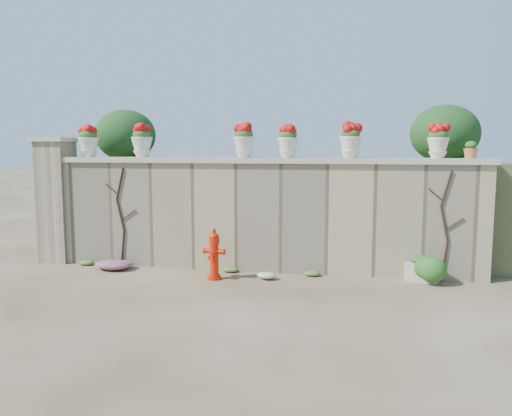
% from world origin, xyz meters
% --- Properties ---
extents(ground, '(80.00, 80.00, 0.00)m').
position_xyz_m(ground, '(0.00, 0.00, 0.00)').
color(ground, '#4C3B26').
rests_on(ground, ground).
extents(stone_wall, '(8.00, 0.40, 2.00)m').
position_xyz_m(stone_wall, '(0.00, 1.80, 1.00)').
color(stone_wall, tan).
rests_on(stone_wall, ground).
extents(wall_cap, '(8.10, 0.52, 0.10)m').
position_xyz_m(wall_cap, '(0.00, 1.80, 2.05)').
color(wall_cap, beige).
rests_on(wall_cap, stone_wall).
extents(gate_pillar, '(0.72, 0.72, 2.48)m').
position_xyz_m(gate_pillar, '(-4.15, 1.80, 1.26)').
color(gate_pillar, tan).
rests_on(gate_pillar, ground).
extents(raised_fill, '(9.00, 6.00, 2.00)m').
position_xyz_m(raised_fill, '(0.00, 5.00, 1.00)').
color(raised_fill, '#384C23').
rests_on(raised_fill, ground).
extents(back_shrub_left, '(1.30, 1.30, 1.10)m').
position_xyz_m(back_shrub_left, '(-3.20, 3.00, 2.55)').
color(back_shrub_left, '#143814').
rests_on(back_shrub_left, raised_fill).
extents(back_shrub_right, '(1.30, 1.30, 1.10)m').
position_xyz_m(back_shrub_right, '(3.40, 3.00, 2.55)').
color(back_shrub_right, '#143814').
rests_on(back_shrub_right, raised_fill).
extents(vine_left, '(0.60, 0.04, 1.91)m').
position_xyz_m(vine_left, '(-2.67, 1.58, 0.99)').
color(vine_left, black).
rests_on(vine_left, ground).
extents(vine_right, '(0.60, 0.04, 1.91)m').
position_xyz_m(vine_right, '(3.23, 1.58, 0.99)').
color(vine_right, black).
rests_on(vine_right, ground).
extents(fire_hydrant, '(0.39, 0.27, 0.89)m').
position_xyz_m(fire_hydrant, '(-0.66, 0.98, 0.45)').
color(fire_hydrant, red).
rests_on(fire_hydrant, ground).
extents(planter_box, '(0.61, 0.47, 0.45)m').
position_xyz_m(planter_box, '(2.89, 1.55, 0.21)').
color(planter_box, beige).
rests_on(planter_box, ground).
extents(green_shrub, '(0.60, 0.54, 0.57)m').
position_xyz_m(green_shrub, '(2.98, 1.38, 0.28)').
color(green_shrub, '#1E5119').
rests_on(green_shrub, ground).
extents(magenta_clump, '(0.84, 0.56, 0.22)m').
position_xyz_m(magenta_clump, '(-2.71, 1.31, 0.11)').
color(magenta_clump, '#B0238C').
rests_on(magenta_clump, ground).
extents(white_flowers, '(0.46, 0.37, 0.17)m').
position_xyz_m(white_flowers, '(0.20, 1.14, 0.08)').
color(white_flowers, white).
rests_on(white_flowers, ground).
extents(urn_pot_0, '(0.39, 0.39, 0.61)m').
position_xyz_m(urn_pot_0, '(-3.42, 1.80, 2.40)').
color(urn_pot_0, beige).
rests_on(urn_pot_0, wall_cap).
extents(urn_pot_1, '(0.39, 0.39, 0.62)m').
position_xyz_m(urn_pot_1, '(-2.30, 1.80, 2.41)').
color(urn_pot_1, beige).
rests_on(urn_pot_1, wall_cap).
extents(urn_pot_2, '(0.39, 0.39, 0.61)m').
position_xyz_m(urn_pot_2, '(-0.30, 1.80, 2.40)').
color(urn_pot_2, beige).
rests_on(urn_pot_2, wall_cap).
extents(urn_pot_3, '(0.37, 0.37, 0.58)m').
position_xyz_m(urn_pot_3, '(0.51, 1.80, 2.39)').
color(urn_pot_3, beige).
rests_on(urn_pot_3, wall_cap).
extents(urn_pot_4, '(0.39, 0.39, 0.61)m').
position_xyz_m(urn_pot_4, '(1.62, 1.80, 2.40)').
color(urn_pot_4, beige).
rests_on(urn_pot_4, wall_cap).
extents(urn_pot_5, '(0.36, 0.36, 0.57)m').
position_xyz_m(urn_pot_5, '(3.09, 1.80, 2.38)').
color(urn_pot_5, beige).
rests_on(urn_pot_5, wall_cap).
extents(terracotta_pot, '(0.23, 0.23, 0.28)m').
position_xyz_m(terracotta_pot, '(3.63, 1.80, 2.23)').
color(terracotta_pot, '#BA6B39').
rests_on(terracotta_pot, wall_cap).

